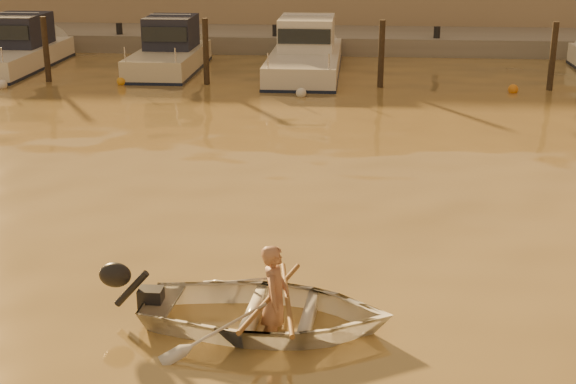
# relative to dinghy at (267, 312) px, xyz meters

# --- Properties ---
(ground_plane) EXTENTS (160.00, 160.00, 0.00)m
(ground_plane) POSITION_rel_dinghy_xyz_m (1.94, 1.48, -0.20)
(ground_plane) COLOR olive
(ground_plane) RESTS_ON ground
(dinghy) EXTENTS (3.23, 2.41, 0.64)m
(dinghy) POSITION_rel_dinghy_xyz_m (0.00, 0.00, 0.00)
(dinghy) COLOR silver
(dinghy) RESTS_ON ground_plane
(person) EXTENTS (0.37, 0.53, 1.39)m
(person) POSITION_rel_dinghy_xyz_m (0.10, -0.01, 0.19)
(person) COLOR #A36E51
(person) RESTS_ON dinghy
(outboard_motor) EXTENTS (0.93, 0.46, 0.70)m
(outboard_motor) POSITION_rel_dinghy_xyz_m (-1.50, 0.10, 0.08)
(outboard_motor) COLOR black
(outboard_motor) RESTS_ON dinghy
(oar_port) EXTENTS (0.35, 2.09, 0.13)m
(oar_port) POSITION_rel_dinghy_xyz_m (0.25, -0.02, 0.22)
(oar_port) COLOR brown
(oar_port) RESTS_ON dinghy
(oar_starboard) EXTENTS (0.56, 2.05, 0.13)m
(oar_starboard) POSITION_rel_dinghy_xyz_m (0.05, -0.00, 0.22)
(oar_starboard) COLOR brown
(oar_starboard) RESTS_ON dinghy
(moored_boat_0) EXTENTS (2.07, 6.66, 1.75)m
(moored_boat_0) POSITION_rel_dinghy_xyz_m (-10.54, 17.48, 0.43)
(moored_boat_0) COLOR silver
(moored_boat_0) RESTS_ON ground_plane
(moored_boat_1) EXTENTS (1.94, 5.89, 1.75)m
(moored_boat_1) POSITION_rel_dinghy_xyz_m (-5.24, 17.48, 0.43)
(moored_boat_1) COLOR beige
(moored_boat_1) RESTS_ON ground_plane
(moored_boat_2) EXTENTS (2.21, 7.44, 1.75)m
(moored_boat_2) POSITION_rel_dinghy_xyz_m (-0.67, 17.48, 0.43)
(moored_boat_2) COLOR silver
(moored_boat_2) RESTS_ON ground_plane
(piling_0) EXTENTS (0.18, 0.18, 2.20)m
(piling_0) POSITION_rel_dinghy_xyz_m (-8.56, 15.28, 0.70)
(piling_0) COLOR #2D2319
(piling_0) RESTS_ON ground_plane
(piling_1) EXTENTS (0.18, 0.18, 2.20)m
(piling_1) POSITION_rel_dinghy_xyz_m (-3.56, 15.28, 0.70)
(piling_1) COLOR #2D2319
(piling_1) RESTS_ON ground_plane
(piling_2) EXTENTS (0.18, 0.18, 2.20)m
(piling_2) POSITION_rel_dinghy_xyz_m (1.74, 15.28, 0.70)
(piling_2) COLOR #2D2319
(piling_2) RESTS_ON ground_plane
(piling_3) EXTENTS (0.18, 0.18, 2.20)m
(piling_3) POSITION_rel_dinghy_xyz_m (6.74, 15.28, 0.70)
(piling_3) COLOR #2D2319
(piling_3) RESTS_ON ground_plane
(fender_a) EXTENTS (0.30, 0.30, 0.30)m
(fender_a) POSITION_rel_dinghy_xyz_m (-9.58, 14.17, -0.10)
(fender_a) COLOR silver
(fender_a) RESTS_ON ground_plane
(fender_b) EXTENTS (0.30, 0.30, 0.30)m
(fender_b) POSITION_rel_dinghy_xyz_m (-6.15, 15.00, -0.10)
(fender_b) COLOR orange
(fender_b) RESTS_ON ground_plane
(fender_c) EXTENTS (0.30, 0.30, 0.30)m
(fender_c) POSITION_rel_dinghy_xyz_m (-0.55, 13.74, -0.10)
(fender_c) COLOR silver
(fender_c) RESTS_ON ground_plane
(fender_d) EXTENTS (0.30, 0.30, 0.30)m
(fender_d) POSITION_rel_dinghy_xyz_m (5.59, 14.79, -0.10)
(fender_d) COLOR orange
(fender_d) RESTS_ON ground_plane
(quay) EXTENTS (52.00, 4.00, 1.00)m
(quay) POSITION_rel_dinghy_xyz_m (1.94, 22.98, -0.05)
(quay) COLOR gray
(quay) RESTS_ON ground_plane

